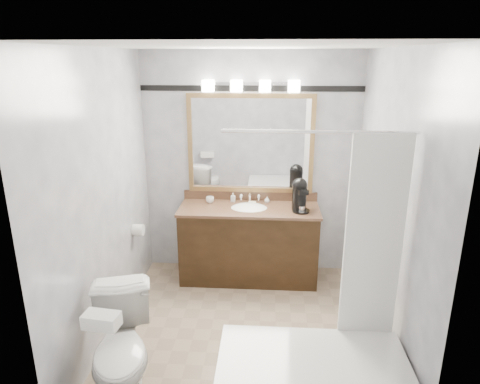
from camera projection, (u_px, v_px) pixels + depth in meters
name	position (u px, v px, depth m)	size (l,w,h in m)	color
room	(244.00, 203.00, 3.58)	(2.42, 2.62, 2.52)	#9B8469
vanity	(249.00, 242.00, 4.79)	(1.53, 0.58, 0.97)	black
mirror	(251.00, 144.00, 4.72)	(1.40, 0.04, 1.10)	#A47F4A
vanity_light_bar	(251.00, 86.00, 4.48)	(1.02, 0.14, 0.12)	silver
accent_stripe	(251.00, 88.00, 4.55)	(2.40, 0.01, 0.06)	black
bathtub	(315.00, 378.00, 2.98)	(1.30, 0.75, 1.96)	white
tp_roll	(138.00, 230.00, 4.45)	(0.12, 0.12, 0.11)	white
toilet	(122.00, 350.00, 3.09)	(0.44, 0.78, 0.79)	white
tissue_box	(101.00, 320.00, 2.69)	(0.23, 0.12, 0.09)	white
coffee_maker	(300.00, 194.00, 4.53)	(0.19, 0.23, 0.36)	black
cup_left	(210.00, 200.00, 4.81)	(0.09, 0.09, 0.07)	white
soap_bottle_a	(233.00, 197.00, 4.84)	(0.05, 0.05, 0.10)	white
soap_bottle_b	(267.00, 200.00, 4.81)	(0.06, 0.06, 0.07)	white
soap_bar	(252.00, 203.00, 4.77)	(0.08, 0.05, 0.03)	beige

